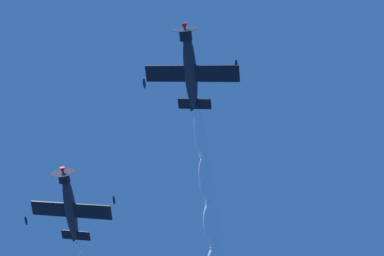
# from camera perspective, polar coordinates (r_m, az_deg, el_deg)

# --- Properties ---
(airplane_lead) EXTENTS (8.84, 9.39, 4.26)m
(airplane_lead) POSITION_cam_1_polar(r_m,az_deg,el_deg) (60.47, -0.19, 5.61)
(airplane_lead) COLOR #232328
(airplane_left_wingman) EXTENTS (8.84, 9.51, 4.15)m
(airplane_left_wingman) POSITION_cam_1_polar(r_m,az_deg,el_deg) (68.91, -11.34, -7.07)
(airplane_left_wingman) COLOR #232328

